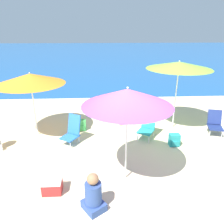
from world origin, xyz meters
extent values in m
plane|color=beige|center=(0.00, 0.00, 0.00)|extent=(60.00, 60.00, 0.00)
cube|color=#1E5699|center=(0.00, 26.10, 0.00)|extent=(60.00, 40.00, 0.01)
cylinder|color=white|center=(-2.79, 2.26, 0.84)|extent=(0.04, 0.04, 1.69)
cone|color=orange|center=(-2.79, 2.26, 1.85)|extent=(2.06, 2.06, 0.31)
sphere|color=white|center=(-2.79, 2.26, 2.02)|extent=(0.04, 0.04, 0.04)
cylinder|color=white|center=(-0.18, -0.09, 0.89)|extent=(0.04, 0.04, 1.79)
cone|color=purple|center=(-0.18, -0.09, 1.96)|extent=(1.88, 1.88, 0.35)
sphere|color=white|center=(-0.18, -0.09, 2.16)|extent=(0.04, 0.04, 0.04)
cylinder|color=white|center=(1.79, 2.58, 1.02)|extent=(0.04, 0.04, 2.04)
cone|color=#8ECC3D|center=(1.79, 2.58, 2.15)|extent=(2.08, 2.08, 0.22)
sphere|color=white|center=(1.79, 2.58, 2.28)|extent=(0.04, 0.04, 0.04)
cylinder|color=silver|center=(2.72, 1.76, 0.13)|extent=(0.02, 0.02, 0.25)
cylinder|color=silver|center=(3.07, 1.67, 0.13)|extent=(0.02, 0.02, 0.25)
cylinder|color=silver|center=(2.84, 2.18, 0.13)|extent=(0.02, 0.02, 0.25)
cylinder|color=silver|center=(3.18, 2.08, 0.13)|extent=(0.02, 0.02, 0.25)
cube|color=navy|center=(2.95, 1.92, 0.27)|extent=(0.54, 0.60, 0.04)
cube|color=navy|center=(3.02, 2.17, 0.53)|extent=(0.46, 0.30, 0.46)
cylinder|color=silver|center=(0.40, 1.67, 0.13)|extent=(0.02, 0.02, 0.26)
cylinder|color=silver|center=(0.71, 1.48, 0.13)|extent=(0.02, 0.02, 0.26)
cylinder|color=silver|center=(0.62, 2.04, 0.13)|extent=(0.02, 0.02, 0.26)
cylinder|color=silver|center=(0.93, 1.85, 0.13)|extent=(0.02, 0.02, 0.26)
cube|color=teal|center=(0.66, 1.76, 0.28)|extent=(0.63, 0.66, 0.04)
cube|color=teal|center=(0.79, 1.98, 0.60)|extent=(0.46, 0.37, 0.62)
cylinder|color=silver|center=(-1.91, 1.49, 0.11)|extent=(0.02, 0.02, 0.22)
cylinder|color=silver|center=(-1.61, 1.30, 0.11)|extent=(0.02, 0.02, 0.22)
cylinder|color=silver|center=(-1.69, 1.84, 0.11)|extent=(0.02, 0.02, 0.22)
cylinder|color=silver|center=(-1.39, 1.65, 0.11)|extent=(0.02, 0.02, 0.22)
cube|color=blue|center=(-1.65, 1.57, 0.23)|extent=(0.61, 0.63, 0.04)
cube|color=blue|center=(-1.52, 1.77, 0.56)|extent=(0.45, 0.37, 0.60)
cube|color=#334C8C|center=(-0.89, -0.99, 0.08)|extent=(0.53, 0.54, 0.16)
cylinder|color=#334C8C|center=(-0.89, -0.99, 0.38)|extent=(0.32, 0.32, 0.44)
sphere|color=#9E704C|center=(-0.89, -0.99, 0.70)|extent=(0.22, 0.22, 0.22)
cube|color=#47B756|center=(-1.35, 2.51, 0.19)|extent=(0.25, 0.18, 0.38)
cube|color=#47B756|center=(-1.35, 2.41, 0.11)|extent=(0.17, 0.03, 0.17)
cube|color=teal|center=(1.43, 1.32, 0.18)|extent=(0.30, 0.22, 0.36)
cube|color=teal|center=(1.43, 1.20, 0.11)|extent=(0.21, 0.03, 0.16)
cube|color=#B72828|center=(-1.77, -0.47, 0.13)|extent=(0.40, 0.31, 0.26)
cube|color=white|center=(-1.77, -0.47, 0.29)|extent=(0.41, 0.32, 0.07)
cylinder|color=gold|center=(-0.03, 2.79, 0.04)|extent=(0.01, 0.01, 0.07)
cylinder|color=gold|center=(0.02, 2.79, 0.04)|extent=(0.01, 0.01, 0.07)
ellipsoid|color=white|center=(-0.01, 2.79, 0.14)|extent=(0.26, 0.11, 0.13)
sphere|color=white|center=(0.10, 2.79, 0.19)|extent=(0.07, 0.07, 0.07)
camera|label=1|loc=(-0.72, -4.25, 3.28)|focal=35.00mm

